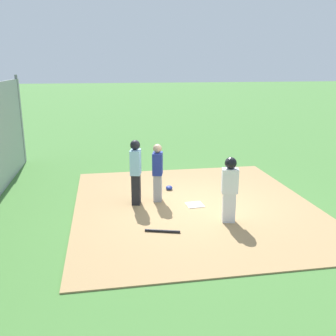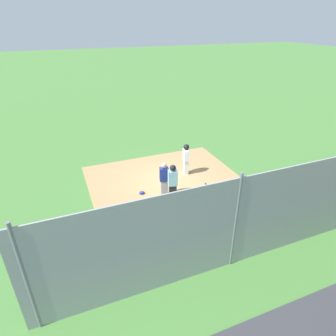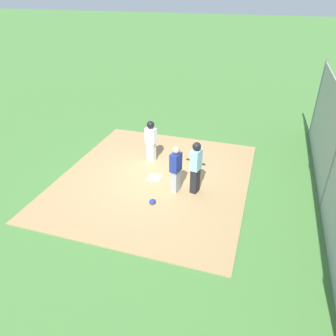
{
  "view_description": "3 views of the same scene",
  "coord_description": "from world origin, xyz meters",
  "px_view_note": "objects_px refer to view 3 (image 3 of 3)",
  "views": [
    {
      "loc": [
        9.38,
        -2.35,
        3.73
      ],
      "look_at": [
        -0.27,
        -0.69,
        1.03
      ],
      "focal_mm": 40.57,
      "sensor_mm": 36.0,
      "label": 1
    },
    {
      "loc": [
        -4.41,
        -11.03,
        7.07
      ],
      "look_at": [
        -0.04,
        -0.18,
        0.94
      ],
      "focal_mm": 30.81,
      "sensor_mm": 36.0,
      "label": 2
    },
    {
      "loc": [
        -9.02,
        -3.38,
        5.97
      ],
      "look_at": [
        -0.15,
        -0.56,
        0.62
      ],
      "focal_mm": 34.44,
      "sensor_mm": 36.0,
      "label": 3
    }
  ],
  "objects_px": {
    "baseball_bat": "(196,162)",
    "umpire": "(196,167)",
    "catcher": "(176,169)",
    "home_plate": "(154,178)",
    "runner": "(151,139)",
    "catcher_mask": "(152,202)"
  },
  "relations": [
    {
      "from": "baseball_bat",
      "to": "umpire",
      "type": "bearing_deg",
      "value": -60.91
    },
    {
      "from": "catcher",
      "to": "umpire",
      "type": "distance_m",
      "value": 0.64
    },
    {
      "from": "home_plate",
      "to": "runner",
      "type": "relative_size",
      "value": 0.27
    },
    {
      "from": "baseball_bat",
      "to": "catcher_mask",
      "type": "bearing_deg",
      "value": -85.96
    },
    {
      "from": "catcher",
      "to": "umpire",
      "type": "xyz_separation_m",
      "value": [
        0.15,
        -0.61,
        0.1
      ]
    },
    {
      "from": "home_plate",
      "to": "catcher",
      "type": "bearing_deg",
      "value": -119.33
    },
    {
      "from": "home_plate",
      "to": "runner",
      "type": "height_order",
      "value": "runner"
    },
    {
      "from": "runner",
      "to": "catcher_mask",
      "type": "xyz_separation_m",
      "value": [
        -2.62,
        -1.0,
        -0.85
      ]
    },
    {
      "from": "umpire",
      "to": "runner",
      "type": "relative_size",
      "value": 1.1
    },
    {
      "from": "baseball_bat",
      "to": "home_plate",
      "type": "bearing_deg",
      "value": -109.22
    },
    {
      "from": "home_plate",
      "to": "catcher_mask",
      "type": "bearing_deg",
      "value": -162.24
    },
    {
      "from": "umpire",
      "to": "runner",
      "type": "distance_m",
      "value": 2.62
    },
    {
      "from": "home_plate",
      "to": "runner",
      "type": "bearing_deg",
      "value": 24.18
    },
    {
      "from": "catcher",
      "to": "baseball_bat",
      "type": "xyz_separation_m",
      "value": [
        2.07,
        -0.2,
        -0.81
      ]
    },
    {
      "from": "catcher",
      "to": "runner",
      "type": "xyz_separation_m",
      "value": [
        1.73,
        1.48,
        0.07
      ]
    },
    {
      "from": "runner",
      "to": "catcher_mask",
      "type": "distance_m",
      "value": 2.93
    },
    {
      "from": "umpire",
      "to": "runner",
      "type": "xyz_separation_m",
      "value": [
        1.59,
        2.09,
        -0.03
      ]
    },
    {
      "from": "baseball_bat",
      "to": "catcher_mask",
      "type": "xyz_separation_m",
      "value": [
        -2.96,
        0.68,
        0.03
      ]
    },
    {
      "from": "umpire",
      "to": "catcher_mask",
      "type": "bearing_deg",
      "value": 56.44
    },
    {
      "from": "runner",
      "to": "home_plate",
      "type": "bearing_deg",
      "value": 36.56
    },
    {
      "from": "catcher",
      "to": "catcher_mask",
      "type": "xyz_separation_m",
      "value": [
        -0.89,
        0.48,
        -0.78
      ]
    },
    {
      "from": "catcher",
      "to": "baseball_bat",
      "type": "height_order",
      "value": "catcher"
    }
  ]
}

